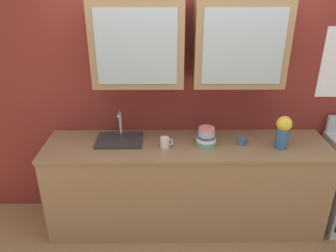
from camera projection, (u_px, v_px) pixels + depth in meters
name	position (u px, v px, depth m)	size (l,w,h in m)	color
ground_plane	(185.00, 222.00, 3.55)	(10.00, 10.00, 0.00)	#936B47
back_wall_unit	(187.00, 80.00, 3.21)	(4.99, 0.47, 2.70)	maroon
counter	(186.00, 185.00, 3.35)	(2.71, 0.64, 0.94)	#93704C
sink_faucet	(120.00, 139.00, 3.20)	(0.44, 0.32, 0.27)	#2D2D30
bowl_stack	(206.00, 137.00, 3.10)	(0.19, 0.19, 0.18)	#669972
vase	(283.00, 131.00, 3.02)	(0.14, 0.14, 0.31)	#33598C
cup_near_sink	(165.00, 142.00, 3.08)	(0.12, 0.08, 0.10)	silver
cup_near_bowls	(242.00, 141.00, 3.13)	(0.10, 0.07, 0.08)	#38608C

